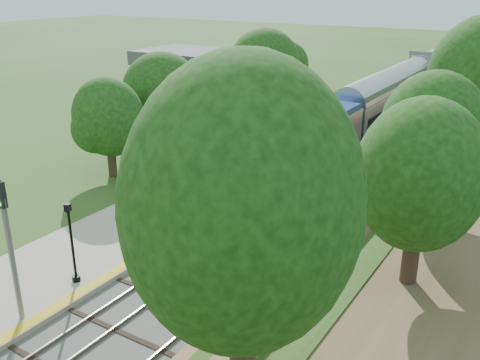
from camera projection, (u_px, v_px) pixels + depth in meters
The scene contains 10 objects.
trackbed at pixel (446, 100), 65.16m from camera, with size 9.50×170.00×0.28m.
platform at pixel (171, 208), 33.80m from camera, with size 6.40×68.00×0.38m, color #AFA08D.
yellow_stripe at pixel (208, 215), 32.31m from camera, with size 0.55×68.00×0.01m, color gold.
station_building at pixel (191, 95), 47.92m from camera, with size 8.60×6.60×8.00m.
signal_gantry at pixel (446, 66), 59.29m from camera, with size 8.40×0.38×6.20m.
trees_behind_platform at pixel (145, 115), 38.95m from camera, with size 7.82×53.32×7.21m.
train at pixel (471, 56), 85.64m from camera, with size 3.18×149.09×4.68m.
lamppost_far at pixel (73, 247), 24.65m from camera, with size 0.39×0.39×3.96m.
signal_platform at pixel (8, 236), 21.12m from camera, with size 0.37×0.29×6.26m.
signal_farside at pixel (398, 140), 33.70m from camera, with size 0.37×0.30×6.79m.
Camera 1 is at (14.99, -7.96, 13.71)m, focal length 40.00 mm.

